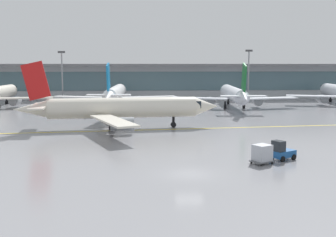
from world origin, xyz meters
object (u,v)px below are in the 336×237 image
Objects in this scene: gate_airplane_2 at (115,93)px; apron_light_mast_2 at (248,73)px; gate_airplane_3 at (234,94)px; apron_light_mast_1 at (62,74)px; taxiing_regional_jet at (120,108)px; baggage_tug at (282,152)px; cargo_dolly_lead at (262,153)px.

apron_light_mast_2 is at bearing -66.52° from gate_airplane_2.
gate_airplane_3 is 2.36× the size of apron_light_mast_1.
taxiing_regional_jet is 28.67m from baggage_tug.
taxiing_regional_jet is at bearing 92.36° from cargo_dolly_lead.
gate_airplane_2 is 11.50× the size of cargo_dolly_lead.
apron_light_mast_1 is (-32.85, 68.86, 6.03)m from cargo_dolly_lead.
taxiing_regional_jet is at bearing 143.07° from gate_airplane_3.
apron_light_mast_1 is 48.04m from apron_light_mast_2.
gate_airplane_2 is 2.28× the size of apron_light_mast_2.
apron_light_mast_1 reaches higher than gate_airplane_3.
gate_airplane_3 is 0.97× the size of taxiing_regional_jet.
apron_light_mast_1 is (-40.65, 16.82, 4.08)m from gate_airplane_3.
apron_light_mast_1 reaches higher than gate_airplane_2.
gate_airplane_3 reaches higher than cargo_dolly_lead.
apron_light_mast_1 is at bearing -179.33° from apron_light_mast_2.
apron_light_mast_2 is (30.75, 45.77, 4.20)m from taxiing_regional_jet.
gate_airplane_2 is at bearing 89.09° from taxiing_regional_jet.
baggage_tug is at bearing -62.32° from apron_light_mast_1.
taxiing_regional_jet is 10.60× the size of baggage_tug.
gate_airplane_3 is 19.36m from apron_light_mast_2.
cargo_dolly_lead is at bearing -159.35° from gate_airplane_2.
taxiing_regional_jet is at bearing 98.19° from baggage_tug.
cargo_dolly_lead is at bearing 173.99° from gate_airplane_3.
apron_light_mast_2 is (12.69, 67.92, 6.41)m from baggage_tug.
baggage_tug is (18.06, -22.15, -2.21)m from taxiing_regional_jet.
gate_airplane_2 is 19.37m from apron_light_mast_1.
apron_light_mast_2 is (15.18, 69.42, 6.25)m from cargo_dolly_lead.
apron_light_mast_2 is at bearing 46.66° from cargo_dolly_lead.
apron_light_mast_1 is at bearing 51.06° from gate_airplane_2.
gate_airplane_3 is at bearing 50.48° from cargo_dolly_lead.
apron_light_mast_2 is (33.81, 13.05, 4.30)m from gate_airplane_2.
apron_light_mast_2 reaches higher than cargo_dolly_lead.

